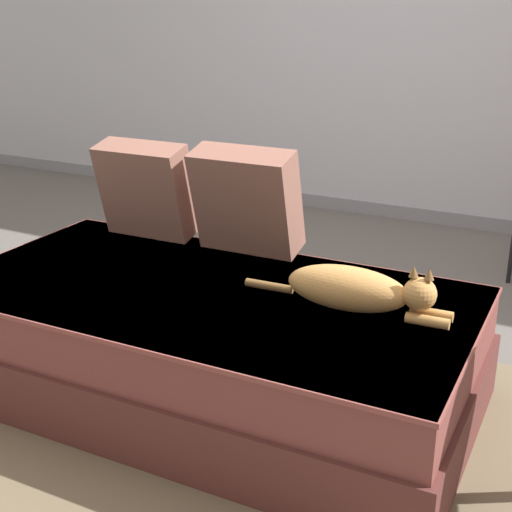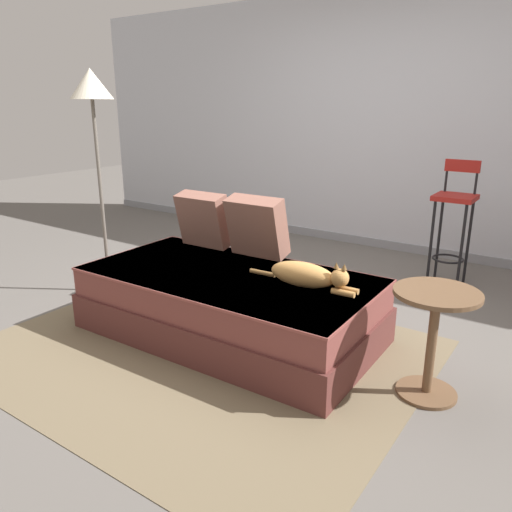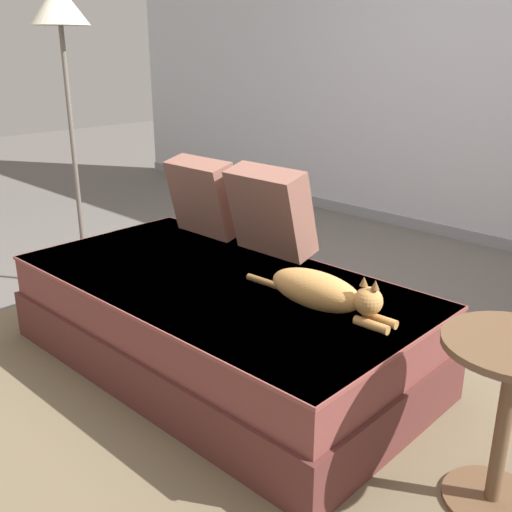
% 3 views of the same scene
% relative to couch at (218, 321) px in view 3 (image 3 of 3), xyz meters
% --- Properties ---
extents(ground_plane, '(16.00, 16.00, 0.00)m').
position_rel_couch_xyz_m(ground_plane, '(0.00, 0.40, -0.22)').
color(ground_plane, '#66605B').
rests_on(ground_plane, ground).
extents(wall_back_panel, '(8.00, 0.10, 2.60)m').
position_rel_couch_xyz_m(wall_back_panel, '(0.00, 2.65, 1.08)').
color(wall_back_panel, silver).
rests_on(wall_back_panel, ground).
extents(wall_baseboard_trim, '(8.00, 0.02, 0.09)m').
position_rel_couch_xyz_m(wall_baseboard_trim, '(0.00, 2.60, -0.18)').
color(wall_baseboard_trim, gray).
rests_on(wall_baseboard_trim, ground).
extents(area_rug, '(2.64, 2.12, 0.01)m').
position_rel_couch_xyz_m(area_rug, '(0.00, -0.30, -0.22)').
color(area_rug, '#75664C').
rests_on(area_rug, ground).
extents(couch, '(1.96, 1.05, 0.44)m').
position_rel_couch_xyz_m(couch, '(0.00, 0.00, 0.00)').
color(couch, brown).
rests_on(couch, ground).
extents(throw_pillow_corner, '(0.41, 0.24, 0.43)m').
position_rel_couch_xyz_m(throw_pillow_corner, '(-0.54, 0.40, 0.43)').
color(throw_pillow_corner, '#936051').
rests_on(throw_pillow_corner, couch).
extents(throw_pillow_middle, '(0.42, 0.26, 0.45)m').
position_rel_couch_xyz_m(throw_pillow_middle, '(-0.05, 0.41, 0.44)').
color(throw_pillow_middle, '#936051').
rests_on(throw_pillow_middle, couch).
extents(cat, '(0.74, 0.19, 0.19)m').
position_rel_couch_xyz_m(cat, '(0.54, 0.07, 0.29)').
color(cat, tan).
rests_on(cat, couch).
extents(side_table, '(0.44, 0.44, 0.60)m').
position_rel_couch_xyz_m(side_table, '(1.32, 0.02, 0.16)').
color(side_table, brown).
rests_on(side_table, ground).
extents(floor_lamp, '(0.32, 0.32, 1.75)m').
position_rel_couch_xyz_m(floor_lamp, '(-1.32, 0.08, 1.26)').
color(floor_lamp, slate).
rests_on(floor_lamp, ground).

